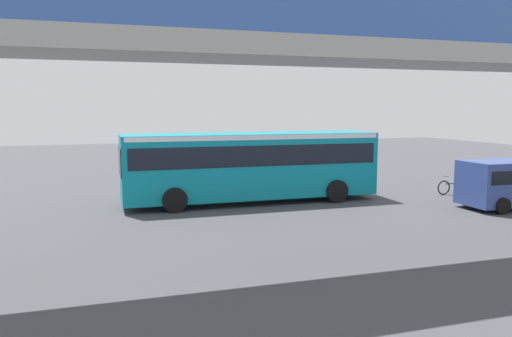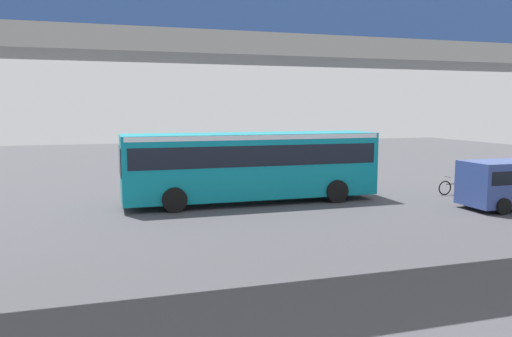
{
  "view_description": "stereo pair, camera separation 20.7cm",
  "coord_description": "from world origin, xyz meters",
  "px_view_note": "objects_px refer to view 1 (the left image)",
  "views": [
    {
      "loc": [
        6.48,
        22.57,
        4.26
      ],
      "look_at": [
        -0.09,
        1.71,
        1.6
      ],
      "focal_mm": 34.68,
      "sensor_mm": 36.0,
      "label": 1
    },
    {
      "loc": [
        6.29,
        22.63,
        4.26
      ],
      "look_at": [
        -0.09,
        1.71,
        1.6
      ],
      "focal_mm": 34.68,
      "sensor_mm": 36.0,
      "label": 2
    }
  ],
  "objects_px": {
    "bicycle_black": "(453,187)",
    "pedestrian": "(149,178)",
    "traffic_sign": "(217,151)",
    "city_bus": "(251,161)"
  },
  "relations": [
    {
      "from": "bicycle_black",
      "to": "pedestrian",
      "type": "relative_size",
      "value": 0.99
    },
    {
      "from": "bicycle_black",
      "to": "traffic_sign",
      "type": "bearing_deg",
      "value": -32.32
    },
    {
      "from": "bicycle_black",
      "to": "traffic_sign",
      "type": "height_order",
      "value": "traffic_sign"
    },
    {
      "from": "bicycle_black",
      "to": "pedestrian",
      "type": "height_order",
      "value": "pedestrian"
    },
    {
      "from": "city_bus",
      "to": "pedestrian",
      "type": "height_order",
      "value": "city_bus"
    },
    {
      "from": "bicycle_black",
      "to": "traffic_sign",
      "type": "xyz_separation_m",
      "value": [
        10.49,
        -6.64,
        1.52
      ]
    },
    {
      "from": "pedestrian",
      "to": "traffic_sign",
      "type": "xyz_separation_m",
      "value": [
        -4.0,
        -2.47,
        1.0
      ]
    },
    {
      "from": "city_bus",
      "to": "pedestrian",
      "type": "relative_size",
      "value": 6.44
    },
    {
      "from": "city_bus",
      "to": "pedestrian",
      "type": "bearing_deg",
      "value": -35.91
    },
    {
      "from": "city_bus",
      "to": "pedestrian",
      "type": "xyz_separation_m",
      "value": [
        4.29,
        -3.11,
        -1.0
      ]
    }
  ]
}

